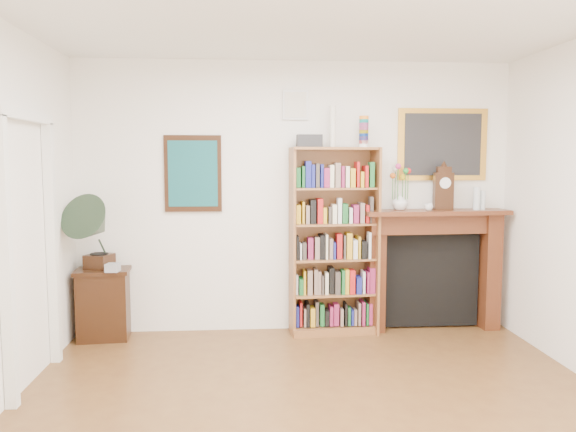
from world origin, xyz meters
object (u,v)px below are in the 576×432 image
object	(u,v)px
side_cabinet	(104,304)
cd_stack	(113,268)
teacup	(428,207)
fireplace	(433,258)
flower_vase	(400,202)
bookshelf	(334,230)
mantel_clock	(443,189)
bottle_left	(477,198)
bottle_right	(482,200)
gramophone	(95,227)

from	to	relation	value
side_cabinet	cd_stack	size ratio (longest dim) A/B	5.91
side_cabinet	teacup	size ratio (longest dim) A/B	7.89
fireplace	flower_vase	distance (m)	0.71
bookshelf	flower_vase	bearing A→B (deg)	-2.02
mantel_clock	bottle_left	distance (m)	0.36
bottle_left	bookshelf	bearing A→B (deg)	179.68
bottle_left	bottle_right	xyz separation A→B (m)	(0.07, 0.03, -0.02)
flower_vase	gramophone	bearing A→B (deg)	-177.24
side_cabinet	bottle_left	xyz separation A→B (m)	(3.81, 0.02, 1.04)
fireplace	gramophone	bearing A→B (deg)	179.92
bottle_right	bookshelf	bearing A→B (deg)	-179.31
bookshelf	cd_stack	distance (m)	2.22
mantel_clock	teacup	bearing A→B (deg)	-154.69
gramophone	cd_stack	distance (m)	0.43
side_cabinet	bottle_left	distance (m)	3.95
mantel_clock	bottle_left	xyz separation A→B (m)	(0.35, -0.02, -0.10)
mantel_clock	bottle_right	world-z (taller)	mantel_clock
bottle_left	gramophone	bearing A→B (deg)	-178.43
mantel_clock	flower_vase	world-z (taller)	mantel_clock
bottle_left	fireplace	bearing A→B (deg)	169.79
flower_vase	bottle_left	distance (m)	0.80
flower_vase	bottle_left	xyz separation A→B (m)	(0.79, -0.04, 0.03)
side_cabinet	fireplace	bearing A→B (deg)	-3.08
side_cabinet	gramophone	world-z (taller)	gramophone
bookshelf	mantel_clock	bearing A→B (deg)	-4.05
side_cabinet	flower_vase	bearing A→B (deg)	-3.53
bookshelf	bottle_right	xyz separation A→B (m)	(1.56, 0.02, 0.30)
bookshelf	flower_vase	xyz separation A→B (m)	(0.69, 0.03, 0.29)
mantel_clock	flower_vase	bearing A→B (deg)	-177.96
bottle_left	bottle_right	bearing A→B (deg)	19.94
bookshelf	bottle_left	bearing A→B (deg)	-5.11
gramophone	cd_stack	bearing A→B (deg)	-0.60
teacup	bottle_left	bearing A→B (deg)	4.73
fireplace	bottle_right	bearing A→B (deg)	-8.77
side_cabinet	mantel_clock	xyz separation A→B (m)	(3.46, 0.05, 1.14)
cd_stack	flower_vase	size ratio (longest dim) A/B	0.69
bookshelf	bottle_right	world-z (taller)	bookshelf
fireplace	teacup	bearing A→B (deg)	-132.01
side_cabinet	flower_vase	xyz separation A→B (m)	(3.01, 0.06, 1.01)
bookshelf	gramophone	world-z (taller)	bookshelf
mantel_clock	fireplace	bearing A→B (deg)	149.73
teacup	side_cabinet	bearing A→B (deg)	179.64
fireplace	bottle_right	distance (m)	0.79
gramophone	bottle_right	size ratio (longest dim) A/B	3.80
fireplace	teacup	distance (m)	0.57
teacup	bottle_left	distance (m)	0.53
gramophone	cd_stack	world-z (taller)	gramophone
fireplace	bottle_left	distance (m)	0.77
side_cabinet	fireplace	xyz separation A→B (m)	(3.39, 0.10, 0.40)
side_cabinet	flower_vase	distance (m)	3.18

